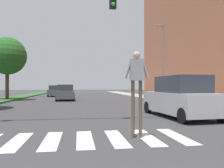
# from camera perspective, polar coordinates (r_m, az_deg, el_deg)

# --- Properties ---
(ground_plane) EXTENTS (140.00, 140.00, 0.00)m
(ground_plane) POSITION_cam_1_polar(r_m,az_deg,el_deg) (29.95, -8.19, -3.42)
(ground_plane) COLOR #38383A
(crosswalk) EXTENTS (5.85, 2.20, 0.01)m
(crosswalk) POSITION_cam_1_polar(r_m,az_deg,el_deg) (6.55, -6.91, -13.62)
(crosswalk) COLOR silver
(crosswalk) RESTS_ON ground_plane
(median_strip) EXTENTS (2.77, 64.00, 0.15)m
(median_strip) POSITION_cam_1_polar(r_m,az_deg,el_deg) (29.02, -24.20, -3.32)
(median_strip) COLOR #2D5B28
(median_strip) RESTS_ON ground_plane
(tree_far) EXTENTS (3.95, 3.95, 6.52)m
(tree_far) POSITION_cam_1_polar(r_m,az_deg,el_deg) (26.40, -24.90, 6.40)
(tree_far) COLOR #4C3823
(tree_far) RESTS_ON median_strip
(sidewalk_right) EXTENTS (3.00, 64.00, 0.15)m
(sidewalk_right) POSITION_cam_1_polar(r_m,az_deg,el_deg) (29.32, 9.08, -3.34)
(sidewalk_right) COLOR #9E9991
(sidewalk_right) RESTS_ON ground_plane
(street_lamp_right) EXTENTS (1.02, 0.24, 7.50)m
(street_lamp_right) POSITION_cam_1_polar(r_m,az_deg,el_deg) (23.08, 12.63, 7.17)
(street_lamp_right) COLOR slate
(street_lamp_right) RESTS_ON sidewalk_right
(pedestrian_performer) EXTENTS (0.75, 0.28, 2.49)m
(pedestrian_performer) POSITION_cam_1_polar(r_m,az_deg,el_deg) (6.56, 6.22, 0.99)
(pedestrian_performer) COLOR brown
(pedestrian_performer) RESTS_ON ground_plane
(suv_crossing) EXTENTS (2.28, 4.73, 1.97)m
(suv_crossing) POSITION_cam_1_polar(r_m,az_deg,el_deg) (11.33, 16.76, -3.35)
(suv_crossing) COLOR #B7B7BC
(suv_crossing) RESTS_ON ground_plane
(sedan_midblock) EXTENTS (1.87, 4.37, 1.66)m
(sedan_midblock) POSITION_cam_1_polar(r_m,az_deg,el_deg) (24.40, -11.59, -2.25)
(sedan_midblock) COLOR #474C51
(sedan_midblock) RESTS_ON ground_plane
(sedan_distant) EXTENTS (1.84, 4.41, 1.62)m
(sedan_distant) POSITION_cam_1_polar(r_m,az_deg,el_deg) (34.30, -14.14, -1.79)
(sedan_distant) COLOR #474C51
(sedan_distant) RESTS_ON ground_plane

